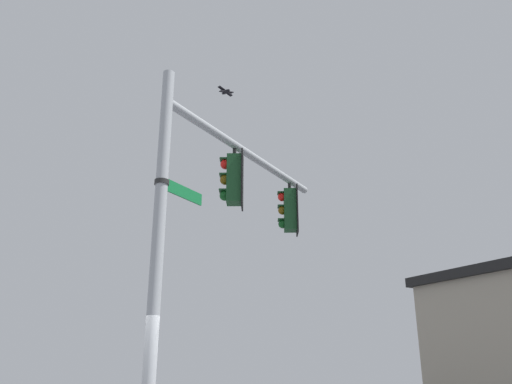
{
  "coord_description": "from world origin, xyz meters",
  "views": [
    {
      "loc": [
        -8.21,
        -1.71,
        1.62
      ],
      "look_at": [
        2.63,
        -1.57,
        5.48
      ],
      "focal_mm": 36.33,
      "sensor_mm": 36.0,
      "label": 1
    }
  ],
  "objects": [
    {
      "name": "signal_pole",
      "position": [
        0.0,
        0.0,
        3.44
      ],
      "size": [
        0.21,
        0.21,
        6.88
      ],
      "primitive_type": "cylinder",
      "color": "#ADB2B7",
      "rests_on": "ground"
    },
    {
      "name": "mast_arm",
      "position": [
        2.37,
        -1.42,
        6.28
      ],
      "size": [
        4.83,
        2.99,
        0.17
      ],
      "primitive_type": "cylinder",
      "rotation": [
        0.0,
        1.57,
        5.74
      ],
      "color": "#ADB2B7"
    },
    {
      "name": "traffic_light_nearest_pole",
      "position": [
        1.88,
        -1.1,
        5.49
      ],
      "size": [
        0.54,
        0.49,
        1.31
      ],
      "color": "black"
    },
    {
      "name": "traffic_light_mid_inner",
      "position": [
        4.01,
        -2.38,
        5.49
      ],
      "size": [
        0.54,
        0.49,
        1.31
      ],
      "color": "black"
    },
    {
      "name": "street_name_sign",
      "position": [
        0.3,
        -0.18,
        4.72
      ],
      "size": [
        1.08,
        0.7,
        0.22
      ],
      "color": "#147238"
    },
    {
      "name": "bird_flying",
      "position": [
        2.5,
        -0.86,
        7.95
      ],
      "size": [
        0.38,
        0.37,
        0.14
      ],
      "color": "black"
    }
  ]
}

